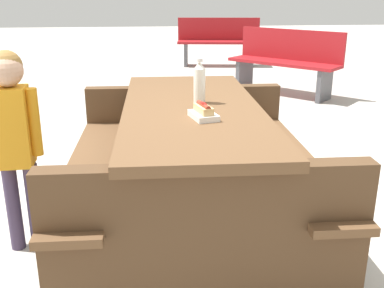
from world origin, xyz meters
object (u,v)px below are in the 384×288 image
(hotdog_tray, at_px, (203,112))
(park_bench_mid, at_px, (219,41))
(soda_bottle, at_px, (199,82))
(child_in_coat, at_px, (14,128))
(park_bench_near, at_px, (286,61))
(picnic_table, at_px, (192,157))

(hotdog_tray, distance_m, park_bench_mid, 6.37)
(soda_bottle, height_order, child_in_coat, child_in_coat)
(soda_bottle, height_order, park_bench_mid, soda_bottle)
(park_bench_near, bearing_deg, child_in_coat, -34.61)
(soda_bottle, bearing_deg, park_bench_mid, 170.13)
(picnic_table, relative_size, soda_bottle, 7.21)
(park_bench_near, xyz_separation_m, park_bench_mid, (-2.49, -0.52, 0.00))
(picnic_table, xyz_separation_m, park_bench_near, (-3.52, 1.60, 0.00))
(picnic_table, relative_size, park_bench_mid, 1.19)
(park_bench_mid, bearing_deg, hotdog_tray, -9.51)
(child_in_coat, height_order, park_bench_mid, child_in_coat)
(soda_bottle, xyz_separation_m, park_bench_near, (-3.45, 1.55, -0.42))
(hotdog_tray, relative_size, park_bench_near, 0.15)
(soda_bottle, xyz_separation_m, child_in_coat, (0.22, -0.98, -0.17))
(child_in_coat, xyz_separation_m, park_bench_mid, (-6.16, 2.02, -0.25))
(soda_bottle, distance_m, hotdog_tray, 0.34)
(picnic_table, bearing_deg, soda_bottle, 144.64)
(hotdog_tray, bearing_deg, picnic_table, -173.10)
(soda_bottle, distance_m, child_in_coat, 1.02)
(picnic_table, relative_size, hotdog_tray, 9.10)
(picnic_table, height_order, hotdog_tray, hotdog_tray)
(hotdog_tray, xyz_separation_m, park_bench_near, (-3.79, 1.57, -0.33))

